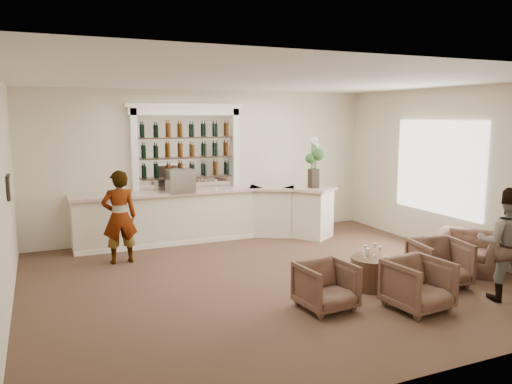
# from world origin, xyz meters

# --- Properties ---
(ground) EXTENTS (8.00, 8.00, 0.00)m
(ground) POSITION_xyz_m (0.00, 0.00, 0.00)
(ground) COLOR brown
(ground) RESTS_ON ground
(room_shell) EXTENTS (8.04, 7.02, 3.32)m
(room_shell) POSITION_xyz_m (0.16, 0.71, 2.34)
(room_shell) COLOR beige
(room_shell) RESTS_ON ground
(bar_counter) EXTENTS (5.72, 1.80, 1.14)m
(bar_counter) POSITION_xyz_m (-0.16, 3.00, 0.57)
(bar_counter) COLOR white
(bar_counter) RESTS_ON ground
(back_bar_alcove) EXTENTS (2.64, 0.25, 3.00)m
(back_bar_alcove) POSITION_xyz_m (-0.50, 3.41, 2.03)
(back_bar_alcove) COLOR white
(back_bar_alcove) RESTS_ON ground
(cocktail_table) EXTENTS (0.68, 0.68, 0.50)m
(cocktail_table) POSITION_xyz_m (1.27, -1.00, 0.25)
(cocktail_table) COLOR brown
(cocktail_table) RESTS_ON ground
(sommelier) EXTENTS (0.64, 0.42, 1.75)m
(sommelier) POSITION_xyz_m (-2.21, 2.03, 0.88)
(sommelier) COLOR gray
(sommelier) RESTS_ON ground
(guest) EXTENTS (1.03, 1.05, 1.71)m
(guest) POSITION_xyz_m (2.77, -2.23, 0.85)
(guest) COLOR gray
(guest) RESTS_ON ground
(armchair_left) EXTENTS (0.79, 0.81, 0.68)m
(armchair_left) POSITION_xyz_m (0.13, -1.46, 0.34)
(armchair_left) COLOR brown
(armchair_left) RESTS_ON ground
(armchair_center) EXTENTS (0.86, 0.88, 0.73)m
(armchair_center) POSITION_xyz_m (1.31, -2.01, 0.37)
(armchair_center) COLOR brown
(armchair_center) RESTS_ON ground
(armchair_right) EXTENTS (0.94, 0.96, 0.75)m
(armchair_right) POSITION_xyz_m (2.36, -1.32, 0.38)
(armchair_right) COLOR brown
(armchair_right) RESTS_ON ground
(armchair_far) EXTENTS (1.36, 1.39, 0.68)m
(armchair_far) POSITION_xyz_m (3.40, -0.94, 0.34)
(armchair_far) COLOR brown
(armchair_far) RESTS_ON ground
(espresso_machine) EXTENTS (0.55, 0.47, 0.48)m
(espresso_machine) POSITION_xyz_m (-0.80, 2.92, 1.38)
(espresso_machine) COLOR #BDBCC2
(espresso_machine) RESTS_ON bar_counter
(flower_vase) EXTENTS (0.30, 0.30, 1.12)m
(flower_vase) POSITION_xyz_m (2.10, 2.32, 1.77)
(flower_vase) COLOR black
(flower_vase) RESTS_ON bar_counter
(wine_glass_bar_left) EXTENTS (0.07, 0.07, 0.21)m
(wine_glass_bar_left) POSITION_xyz_m (0.02, 2.99, 1.25)
(wine_glass_bar_left) COLOR white
(wine_glass_bar_left) RESTS_ON bar_counter
(wine_glass_bar_right) EXTENTS (0.07, 0.07, 0.21)m
(wine_glass_bar_right) POSITION_xyz_m (-0.53, 3.04, 1.25)
(wine_glass_bar_right) COLOR white
(wine_glass_bar_right) RESTS_ON bar_counter
(wine_glass_tbl_a) EXTENTS (0.07, 0.07, 0.21)m
(wine_glass_tbl_a) POSITION_xyz_m (1.15, -0.97, 0.60)
(wine_glass_tbl_a) COLOR white
(wine_glass_tbl_a) RESTS_ON cocktail_table
(wine_glass_tbl_b) EXTENTS (0.07, 0.07, 0.21)m
(wine_glass_tbl_b) POSITION_xyz_m (1.37, -0.92, 0.60)
(wine_glass_tbl_b) COLOR white
(wine_glass_tbl_b) RESTS_ON cocktail_table
(wine_glass_tbl_c) EXTENTS (0.07, 0.07, 0.21)m
(wine_glass_tbl_c) POSITION_xyz_m (1.31, -1.13, 0.60)
(wine_glass_tbl_c) COLOR white
(wine_glass_tbl_c) RESTS_ON cocktail_table
(napkin_holder) EXTENTS (0.08, 0.08, 0.12)m
(napkin_holder) POSITION_xyz_m (1.25, -0.86, 0.56)
(napkin_holder) COLOR white
(napkin_holder) RESTS_ON cocktail_table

